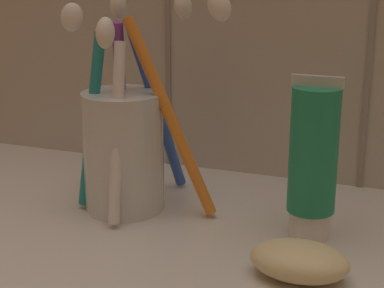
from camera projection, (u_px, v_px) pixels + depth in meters
The scene contains 4 objects.
sink_counter at pixel (307, 269), 45.21cm from camera, with size 74.06×31.32×2.00cm, color silver.
toothbrush_cup at pixel (126, 141), 51.56cm from camera, with size 13.53×13.31×17.95cm.
toothpaste_tube at pixel (313, 160), 46.40cm from camera, with size 3.70×3.52×12.14cm.
soap_bar at pixel (292, 260), 41.79cm from camera, with size 6.52×4.54×2.38cm, color beige.
Camera 1 is at (6.50, -40.91, 22.70)cm, focal length 60.00 mm.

